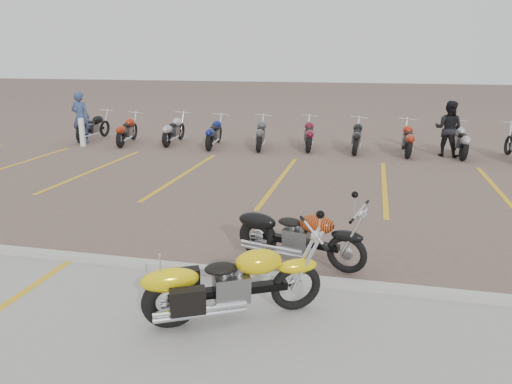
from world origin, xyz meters
The scene contains 10 objects.
ground centered at (0.00, 0.00, 0.00)m, with size 100.00×100.00×0.00m, color brown.
concrete_apron centered at (0.00, -4.50, 0.01)m, with size 60.00×5.00×0.01m, color #9E9B93.
curb centered at (0.00, -2.00, 0.06)m, with size 60.00×0.18×0.12m, color #ADAAA3.
parking_stripes centered at (0.00, 4.00, 0.00)m, with size 38.00×5.50×0.01m, color gold, non-canonical shape.
yellow_cruiser centered at (0.70, -3.18, 0.47)m, with size 2.08×1.19×0.94m.
flame_cruiser centered at (1.27, -1.29, 0.44)m, with size 2.12×0.67×0.89m.
person_a centered at (-8.22, 7.93, 0.95)m, with size 0.69×0.45×1.89m, color navy.
person_b centered at (4.70, 8.38, 0.89)m, with size 0.87×0.68×1.79m, color black.
bollard centered at (-7.82, 7.32, 0.50)m, with size 0.15×0.15×1.00m, color white.
bg_bike_row centered at (-0.70, 8.34, 0.55)m, with size 15.64×2.04×1.10m.
Camera 1 is at (2.29, -8.60, 3.24)m, focal length 35.00 mm.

